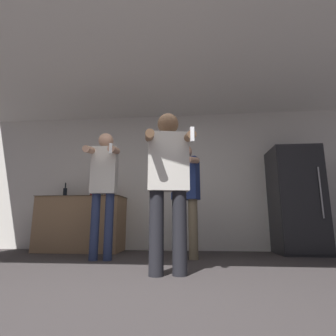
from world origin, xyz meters
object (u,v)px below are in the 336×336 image
Objects in this scene: bottle_red_label at (107,190)px; person_man_side at (104,181)px; person_spectator_back at (185,190)px; bottle_short_whiskey at (102,190)px; refrigerator at (296,200)px; bottle_tall_gin at (93,191)px; bottle_green_wine at (65,192)px; person_woman_foreground at (168,179)px.

bottle_red_label is 1.10m from person_man_side.
bottle_short_whiskey is at bearing 152.38° from person_spectator_back.
person_man_side is (-2.93, -0.94, 0.21)m from refrigerator.
person_man_side is at bearing -61.65° from bottle_tall_gin.
bottle_short_whiskey is (0.69, 0.00, 0.03)m from bottle_green_wine.
person_woman_foreground is (2.09, -1.95, -0.09)m from bottle_green_wine.
person_spectator_back is (1.45, -0.81, -0.10)m from bottle_red_label.
person_man_side is (0.31, -1.06, 0.01)m from bottle_red_label.
refrigerator is 3.34m from bottle_short_whiskey.
bottle_red_label is (0.09, -0.00, -0.00)m from bottle_short_whiskey.
person_woman_foreground is at bearing -54.40° from bottle_short_whiskey.
bottle_red_label is 0.18× the size of person_spectator_back.
bottle_red_label is 0.17× the size of person_man_side.
refrigerator is 6.23× the size of bottle_green_wine.
person_spectator_back is at bearing -19.86° from bottle_green_wine.
person_woman_foreground is (-1.93, -1.83, 0.09)m from refrigerator.
bottle_green_wine is 2.86m from person_woman_foreground.
bottle_tall_gin is at bearing 0.00° from bottle_green_wine.
refrigerator reaches higher than bottle_short_whiskey.
bottle_green_wine is 1.52m from person_man_side.
bottle_short_whiskey is at bearing 0.00° from bottle_green_wine.
bottle_short_whiskey is (-3.33, 0.12, 0.21)m from refrigerator.
person_man_side is at bearing -73.73° from bottle_red_label.
bottle_short_whiskey reaches higher than bottle_green_wine.
refrigerator is at bearing 43.39° from person_woman_foreground.
bottle_green_wine is 0.52m from bottle_tall_gin.
refrigerator is 5.68× the size of bottle_tall_gin.
bottle_short_whiskey is 1.02× the size of bottle_red_label.
person_man_side is at bearing -167.61° from person_spectator_back.
bottle_tall_gin is 2.50m from person_woman_foreground.
bottle_tall_gin is at bearing 154.75° from person_spectator_back.
bottle_red_label is at bearing -0.00° from bottle_short_whiskey.
bottle_short_whiskey is (0.17, 0.00, 0.02)m from bottle_tall_gin.
person_man_side reaches higher than bottle_red_label.
bottle_tall_gin is 0.17× the size of person_man_side.
bottle_green_wine is 0.91× the size of bottle_short_whiskey.
bottle_short_whiskey is at bearing 0.00° from bottle_tall_gin.
person_spectator_back reaches higher than bottle_red_label.
refrigerator is at bearing 20.95° from person_spectator_back.
person_woman_foreground is (1.57, -1.95, -0.11)m from bottle_tall_gin.
bottle_tall_gin is 1.20m from person_man_side.
bottle_red_label is at bearing 150.89° from person_spectator_back.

